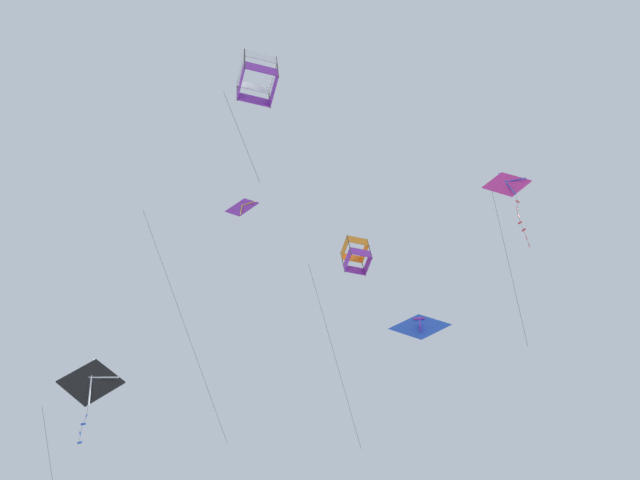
{
  "coord_description": "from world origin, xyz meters",
  "views": [
    {
      "loc": [
        11.27,
        16.91,
        17.99
      ],
      "look_at": [
        0.32,
        -1.38,
        35.09
      ],
      "focal_mm": 41.56,
      "sensor_mm": 36.0,
      "label": 1
    }
  ],
  "objects": [
    {
      "name": "kite_delta_near_right",
      "position": [
        -5.3,
        -2.9,
        33.98
      ],
      "size": [
        1.72,
        1.48,
        1.13
      ],
      "rotation": [
        0.34,
        0.0,
        5.62
      ],
      "color": "blue"
    },
    {
      "name": "kite_diamond_low_drifter",
      "position": [
        3.1,
        -2.57,
        36.14
      ],
      "size": [
        4.74,
        3.34,
        8.64
      ],
      "rotation": [
        0.5,
        0.0,
        5.79
      ],
      "color": "purple"
    },
    {
      "name": "kite_box_near_left",
      "position": [
        -1.66,
        -1.96,
        35.49
      ],
      "size": [
        2.62,
        2.18,
        7.93
      ],
      "rotation": [
        0.33,
        0.0,
        6.05
      ],
      "color": "orange"
    },
    {
      "name": "kite_box_mid_left",
      "position": [
        4.89,
        2.14,
        37.74
      ],
      "size": [
        1.71,
        1.87,
        5.0
      ],
      "rotation": [
        0.31,
        0.0,
        6.04
      ],
      "color": "white"
    },
    {
      "name": "kite_diamond_far_centre",
      "position": [
        -5.52,
        2.78,
        37.3
      ],
      "size": [
        1.94,
        1.23,
        7.87
      ],
      "rotation": [
        0.45,
        0.0,
        5.91
      ],
      "color": "#DB2D93"
    },
    {
      "name": "kite_diamond_upper_right",
      "position": [
        6.48,
        -5.85,
        29.59
      ],
      "size": [
        2.34,
        1.33,
        7.15
      ],
      "rotation": [
        0.49,
        0.0,
        6.21
      ],
      "color": "black"
    }
  ]
}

